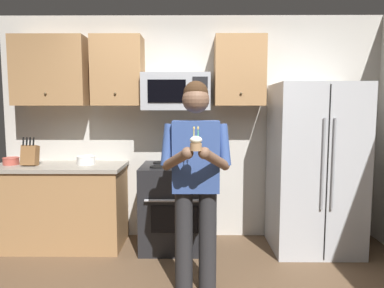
{
  "coord_description": "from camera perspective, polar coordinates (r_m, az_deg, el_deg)",
  "views": [
    {
      "loc": [
        0.05,
        -2.36,
        1.54
      ],
      "look_at": [
        0.03,
        0.43,
        1.25
      ],
      "focal_mm": 32.22,
      "sensor_mm": 36.0,
      "label": 1
    }
  ],
  "objects": [
    {
      "name": "bowl_small_colored",
      "position": [
        4.3,
        -27.77,
        -2.48
      ],
      "size": [
        0.17,
        0.17,
        0.08
      ],
      "color": "#B24C3F",
      "rests_on": "counter_left"
    },
    {
      "name": "microwave",
      "position": [
        3.85,
        -2.61,
        8.59
      ],
      "size": [
        0.74,
        0.41,
        0.4
      ],
      "color": "#9EA0A5"
    },
    {
      "name": "oven_range",
      "position": [
        3.88,
        -2.62,
        -10.22
      ],
      "size": [
        0.76,
        0.7,
        0.93
      ],
      "color": "black",
      "rests_on": "ground"
    },
    {
      "name": "cabinet_row_upper",
      "position": [
        3.99,
        -11.04,
        11.71
      ],
      "size": [
        2.78,
        0.36,
        0.76
      ],
      "color": "#9E7247"
    },
    {
      "name": "counter_left",
      "position": [
        4.18,
        -20.98,
        -9.44
      ],
      "size": [
        1.44,
        0.66,
        0.92
      ],
      "color": "#9E7247",
      "rests_on": "ground"
    },
    {
      "name": "bowl_large_white",
      "position": [
        4.01,
        -17.13,
        -2.53
      ],
      "size": [
        0.21,
        0.21,
        0.09
      ],
      "color": "white",
      "rests_on": "counter_left"
    },
    {
      "name": "person",
      "position": [
        2.83,
        0.63,
        -5.16
      ],
      "size": [
        0.6,
        0.48,
        1.76
      ],
      "color": "#262628",
      "rests_on": "ground"
    },
    {
      "name": "wall_back",
      "position": [
        4.12,
        -0.3,
        2.58
      ],
      "size": [
        4.4,
        0.1,
        2.6
      ],
      "primitive_type": "cube",
      "color": "beige",
      "rests_on": "ground"
    },
    {
      "name": "refrigerator",
      "position": [
        3.96,
        19.6,
        -3.73
      ],
      "size": [
        0.9,
        0.75,
        1.8
      ],
      "color": "#B7BABF",
      "rests_on": "ground"
    },
    {
      "name": "cupcake",
      "position": [
        2.47,
        0.67,
        0.17
      ],
      "size": [
        0.09,
        0.09,
        0.17
      ],
      "color": "#A87F56"
    },
    {
      "name": "knife_block",
      "position": [
        4.14,
        -25.24,
        -1.67
      ],
      "size": [
        0.16,
        0.15,
        0.32
      ],
      "color": "brown",
      "rests_on": "counter_left"
    }
  ]
}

